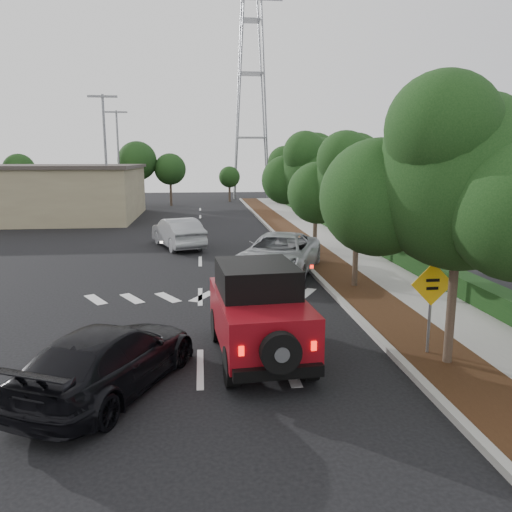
{
  "coord_description": "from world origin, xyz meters",
  "views": [
    {
      "loc": [
        0.1,
        -10.65,
        4.67
      ],
      "look_at": [
        1.6,
        3.0,
        1.97
      ],
      "focal_mm": 35.0,
      "sensor_mm": 36.0,
      "label": 1
    }
  ],
  "objects": [
    {
      "name": "curb",
      "position": [
        4.6,
        12.0,
        0.07
      ],
      "size": [
        0.2,
        70.0,
        0.15
      ],
      "primitive_type": "cube",
      "color": "#9E9B93",
      "rests_on": "ground"
    },
    {
      "name": "street_tree_near",
      "position": [
        5.6,
        -0.5,
        0.0
      ],
      "size": [
        3.8,
        3.8,
        5.92
      ],
      "primitive_type": null,
      "color": "black",
      "rests_on": "ground"
    },
    {
      "name": "red_jeep",
      "position": [
        1.38,
        0.66,
        1.13
      ],
      "size": [
        2.22,
        4.45,
        2.23
      ],
      "rotation": [
        0.0,
        0.0,
        0.07
      ],
      "color": "black",
      "rests_on": "ground"
    },
    {
      "name": "street_tree_mid",
      "position": [
        5.6,
        6.5,
        0.0
      ],
      "size": [
        3.2,
        3.2,
        5.32
      ],
      "primitive_type": null,
      "color": "black",
      "rests_on": "ground"
    },
    {
      "name": "light_pole_a",
      "position": [
        -6.5,
        26.0,
        0.0
      ],
      "size": [
        2.0,
        0.22,
        9.0
      ],
      "primitive_type": null,
      "color": "slate",
      "rests_on": "ground"
    },
    {
      "name": "speed_hump_sign",
      "position": [
        5.4,
        0.08,
        1.52
      ],
      "size": [
        1.03,
        0.09,
        2.2
      ],
      "rotation": [
        0.0,
        0.0,
        0.01
      ],
      "color": "slate",
      "rests_on": "ground"
    },
    {
      "name": "transmission_tower",
      "position": [
        6.0,
        48.0,
        0.0
      ],
      "size": [
        7.0,
        4.0,
        28.0
      ],
      "primitive_type": null,
      "color": "slate",
      "rests_on": "ground"
    },
    {
      "name": "hedge",
      "position": [
        8.9,
        12.0,
        0.4
      ],
      "size": [
        0.8,
        70.0,
        0.8
      ],
      "primitive_type": "cube",
      "color": "black",
      "rests_on": "ground"
    },
    {
      "name": "parked_suv",
      "position": [
        -9.2,
        25.99,
        0.8
      ],
      "size": [
        5.06,
        3.46,
        1.6
      ],
      "primitive_type": "imported",
      "rotation": [
        0.0,
        0.0,
        1.2
      ],
      "color": "#B8BAC0",
      "rests_on": "ground"
    },
    {
      "name": "black_suv_oncoming",
      "position": [
        -1.81,
        -0.87,
        0.69
      ],
      "size": [
        3.71,
        5.1,
        1.37
      ],
      "primitive_type": "imported",
      "rotation": [
        0.0,
        0.0,
        2.71
      ],
      "color": "black",
      "rests_on": "ground"
    },
    {
      "name": "light_pole_b",
      "position": [
        -7.5,
        38.0,
        0.0
      ],
      "size": [
        2.0,
        0.22,
        9.0
      ],
      "primitive_type": null,
      "color": "slate",
      "rests_on": "ground"
    },
    {
      "name": "ground",
      "position": [
        0.0,
        0.0,
        0.0
      ],
      "size": [
        120.0,
        120.0,
        0.0
      ],
      "primitive_type": "plane",
      "color": "black",
      "rests_on": "ground"
    },
    {
      "name": "silver_suv_ahead",
      "position": [
        3.2,
        9.09,
        0.82
      ],
      "size": [
        4.72,
        6.51,
        1.65
      ],
      "primitive_type": "imported",
      "rotation": [
        0.0,
        0.0,
        -0.38
      ],
      "color": "#B2B5BA",
      "rests_on": "ground"
    },
    {
      "name": "sidewalk",
      "position": [
        7.5,
        12.0,
        0.06
      ],
      "size": [
        2.0,
        70.0,
        0.12
      ],
      "primitive_type": "cube",
      "color": "gray",
      "rests_on": "ground"
    },
    {
      "name": "planting_strip",
      "position": [
        5.6,
        12.0,
        0.06
      ],
      "size": [
        1.8,
        70.0,
        0.12
      ],
      "primitive_type": "cube",
      "color": "black",
      "rests_on": "ground"
    },
    {
      "name": "street_tree_far",
      "position": [
        5.6,
        13.0,
        0.0
      ],
      "size": [
        3.4,
        3.4,
        5.62
      ],
      "primitive_type": null,
      "color": "black",
      "rests_on": "ground"
    },
    {
      "name": "silver_sedan_oncoming",
      "position": [
        -1.17,
        15.88,
        0.79
      ],
      "size": [
        3.16,
        5.06,
        1.57
      ],
      "primitive_type": "imported",
      "rotation": [
        0.0,
        0.0,
        3.48
      ],
      "color": "#9EA0A5",
      "rests_on": "ground"
    }
  ]
}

